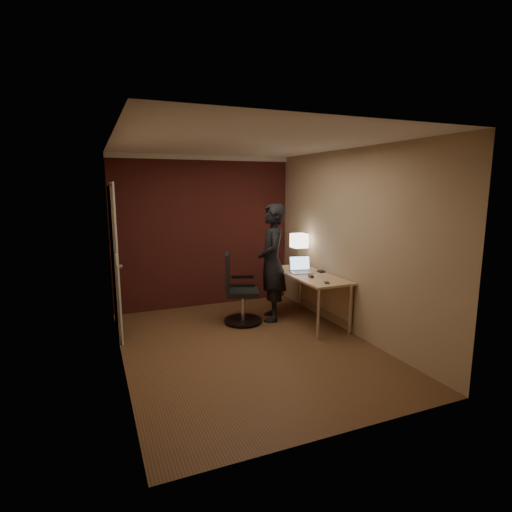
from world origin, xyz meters
The scene contains 9 objects.
room centered at (-0.27, 1.54, 1.37)m, with size 4.00×4.00×4.00m.
desk centered at (1.25, 0.52, 0.60)m, with size 0.60×1.50×0.73m.
desk_lamp centered at (1.29, 1.03, 1.15)m, with size 0.22×0.22×0.54m.
laptop centered at (1.14, 0.69, 0.79)m, with size 0.37×0.31×0.23m.
mouse centered at (1.10, 0.32, 0.75)m, with size 0.06×0.10×0.03m, color black.
phone centered at (1.12, -0.06, 0.73)m, with size 0.06×0.12×0.01m, color black.
wallet centered at (1.41, 0.56, 0.74)m, with size 0.09×0.11×0.02m, color black.
office_chair centered at (0.20, 0.86, 0.45)m, with size 0.60×0.65×1.03m.
person centered at (0.73, 0.84, 0.88)m, with size 0.64×0.42×1.75m, color black.
Camera 1 is at (-1.75, -4.48, 2.01)m, focal length 28.00 mm.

